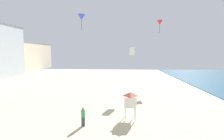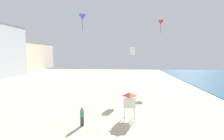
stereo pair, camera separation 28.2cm
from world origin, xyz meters
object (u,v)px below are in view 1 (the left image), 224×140
Objects in this scene: lifeguard_stand at (130,100)px; kite_blue_delta at (81,17)px; kite_white_box at (132,51)px; kite_red_delta at (160,23)px; kite_flyer at (83,115)px.

kite_blue_delta is (-8.05, 14.44, 10.66)m from lifeguard_stand.
kite_blue_delta reaches higher than kite_white_box.
kite_red_delta is at bearing 60.29° from kite_white_box.
kite_red_delta is (10.97, 21.82, 11.53)m from kite_flyer.
lifeguard_stand is 2.31× the size of kite_white_box.
kite_red_delta is (6.94, 20.08, 10.61)m from lifeguard_stand.
kite_blue_delta is at bearing 121.07° from lifeguard_stand.
kite_flyer is at bearing -116.68° from kite_red_delta.
kite_blue_delta is at bearing 148.53° from kite_white_box.
kite_flyer is at bearing -113.43° from kite_white_box.
lifeguard_stand is 23.75m from kite_red_delta.
kite_white_box reaches higher than lifeguard_stand.
kite_white_box is at bearing -31.47° from kite_blue_delta.
kite_blue_delta is 11.90m from kite_white_box.
kite_blue_delta reaches higher than lifeguard_stand.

